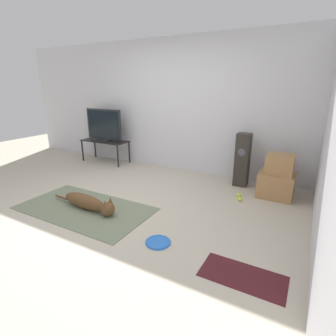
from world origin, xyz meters
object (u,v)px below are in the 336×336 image
object	(u,v)px
cardboard_box_upper	(280,164)
tennis_ball_by_boxes	(239,195)
floor_speaker	(242,160)
frisbee	(158,242)
dog	(89,203)
tennis_ball_near_speaker	(240,199)
cardboard_box_lower	(276,185)
tv	(104,125)
tv_stand	(105,143)

from	to	relation	value
cardboard_box_upper	tennis_ball_by_boxes	xyz separation A→B (m)	(-0.50, -0.31, -0.49)
tennis_ball_by_boxes	floor_speaker	bearing A→B (deg)	101.99
frisbee	tennis_ball_by_boxes	bearing A→B (deg)	74.94
dog	tennis_ball_near_speaker	size ratio (longest dim) A/B	17.88
cardboard_box_lower	frisbee	bearing A→B (deg)	-115.10
dog	tv	size ratio (longest dim) A/B	1.26
tv	tennis_ball_by_boxes	size ratio (longest dim) A/B	14.14
floor_speaker	frisbee	bearing A→B (deg)	-98.77
dog	cardboard_box_upper	xyz separation A→B (m)	(2.22, 1.78, 0.41)
floor_speaker	tennis_ball_by_boxes	world-z (taller)	floor_speaker
frisbee	floor_speaker	size ratio (longest dim) A/B	0.31
cardboard_box_upper	tv	world-z (taller)	tv
dog	cardboard_box_upper	size ratio (longest dim) A/B	3.00
tennis_ball_near_speaker	cardboard_box_lower	bearing A→B (deg)	46.44
cardboard_box_lower	floor_speaker	xyz separation A→B (m)	(-0.60, 0.22, 0.27)
frisbee	tennis_ball_by_boxes	distance (m)	1.76
cardboard_box_upper	tennis_ball_by_boxes	size ratio (longest dim) A/B	5.96
frisbee	tv	size ratio (longest dim) A/B	0.30
cardboard_box_lower	tennis_ball_by_boxes	xyz separation A→B (m)	(-0.48, -0.31, -0.16)
frisbee	cardboard_box_upper	size ratio (longest dim) A/B	0.71
cardboard_box_lower	cardboard_box_upper	size ratio (longest dim) A/B	1.31
cardboard_box_upper	dog	bearing A→B (deg)	-141.19
dog	cardboard_box_upper	world-z (taller)	cardboard_box_upper
frisbee	floor_speaker	xyz separation A→B (m)	(0.34, 2.23, 0.44)
floor_speaker	tennis_ball_by_boxes	bearing A→B (deg)	-78.01
dog	frisbee	size ratio (longest dim) A/B	4.23
dog	cardboard_box_upper	bearing A→B (deg)	38.81
dog	tennis_ball_by_boxes	bearing A→B (deg)	40.71
tv_stand	cardboard_box_lower	bearing A→B (deg)	-3.36
frisbee	cardboard_box_upper	world-z (taller)	cardboard_box_upper
tv	cardboard_box_lower	bearing A→B (deg)	-3.41
floor_speaker	tv_stand	size ratio (longest dim) A/B	0.84
floor_speaker	tv	distance (m)	3.09
tennis_ball_by_boxes	tennis_ball_near_speaker	distance (m)	0.15
cardboard_box_upper	tv_stand	world-z (taller)	cardboard_box_upper
floor_speaker	tennis_ball_near_speaker	bearing A→B (deg)	-76.31
floor_speaker	tv	world-z (taller)	tv
cardboard_box_lower	tv	xyz separation A→B (m)	(-3.67, 0.22, 0.64)
cardboard_box_lower	floor_speaker	bearing A→B (deg)	159.67
cardboard_box_upper	tennis_ball_near_speaker	world-z (taller)	cardboard_box_upper
cardboard_box_lower	floor_speaker	distance (m)	0.69
tv_stand	floor_speaker	bearing A→B (deg)	0.11
cardboard_box_upper	cardboard_box_lower	bearing A→B (deg)	172.64
cardboard_box_lower	tennis_ball_by_boxes	size ratio (longest dim) A/B	7.84
tv_stand	frisbee	bearing A→B (deg)	-39.24
dog	frisbee	distance (m)	1.28
cardboard_box_upper	tennis_ball_near_speaker	distance (m)	0.81
frisbee	cardboard_box_upper	xyz separation A→B (m)	(0.96, 2.01, 0.51)
dog	tennis_ball_by_boxes	xyz separation A→B (m)	(1.71, 1.47, -0.08)
tennis_ball_by_boxes	tv_stand	bearing A→B (deg)	170.61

